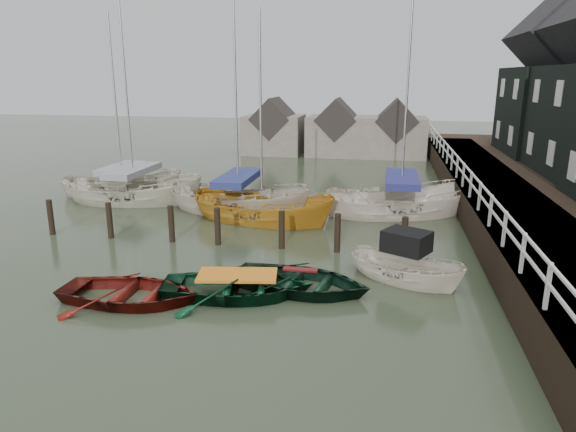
% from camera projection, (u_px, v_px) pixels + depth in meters
% --- Properties ---
extents(ground, '(120.00, 120.00, 0.00)m').
position_uv_depth(ground, '(225.00, 277.00, 15.92)').
color(ground, '#2B3521').
rests_on(ground, ground).
extents(pier, '(3.04, 32.00, 2.70)m').
position_uv_depth(pier, '(488.00, 196.00, 23.53)').
color(pier, black).
rests_on(pier, ground).
extents(mooring_pilings, '(13.72, 0.22, 1.80)m').
position_uv_depth(mooring_pilings, '(220.00, 232.00, 18.83)').
color(mooring_pilings, black).
rests_on(mooring_pilings, ground).
extents(far_sheds, '(14.00, 4.08, 4.39)m').
position_uv_depth(far_sheds, '(335.00, 131.00, 39.93)').
color(far_sheds, '#665B51').
rests_on(far_sheds, ground).
extents(rowboat_red, '(4.02, 2.89, 0.83)m').
position_uv_depth(rowboat_red, '(132.00, 302.00, 14.18)').
color(rowboat_red, '#56120C').
rests_on(rowboat_red, ground).
extents(rowboat_green, '(4.70, 3.69, 0.88)m').
position_uv_depth(rowboat_green, '(238.00, 296.00, 14.56)').
color(rowboat_green, black).
rests_on(rowboat_green, ground).
extents(rowboat_dkgreen, '(4.60, 3.67, 0.85)m').
position_uv_depth(rowboat_dkgreen, '(300.00, 290.00, 14.92)').
color(rowboat_dkgreen, black).
rests_on(rowboat_dkgreen, ground).
extents(motorboat, '(3.96, 3.03, 2.24)m').
position_uv_depth(motorboat, '(405.00, 277.00, 15.62)').
color(motorboat, beige).
rests_on(motorboat, ground).
extents(sailboat_a, '(7.05, 3.17, 11.24)m').
position_uv_depth(sailboat_a, '(135.00, 201.00, 25.30)').
color(sailboat_a, beige).
rests_on(sailboat_a, ground).
extents(sailboat_b, '(7.29, 3.81, 11.63)m').
position_uv_depth(sailboat_b, '(239.00, 211.00, 23.48)').
color(sailboat_b, beige).
rests_on(sailboat_b, ground).
extents(sailboat_c, '(6.96, 3.89, 9.85)m').
position_uv_depth(sailboat_c, '(262.00, 220.00, 22.12)').
color(sailboat_c, '#BB8123').
rests_on(sailboat_c, ground).
extents(sailboat_d, '(7.50, 4.59, 13.16)m').
position_uv_depth(sailboat_d, '(400.00, 213.00, 23.12)').
color(sailboat_d, beige).
rests_on(sailboat_d, ground).
extents(sailboat_e, '(6.45, 4.24, 10.16)m').
position_uv_depth(sailboat_e, '(123.00, 193.00, 26.90)').
color(sailboat_e, beige).
rests_on(sailboat_e, ground).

